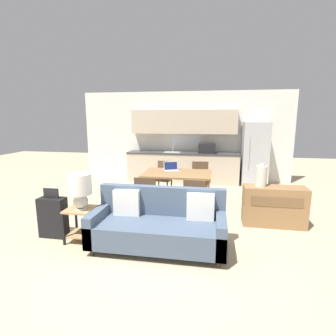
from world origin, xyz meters
The scene contains 16 objects.
ground_plane centered at (0.00, 0.00, 0.00)m, with size 20.00×20.00×0.00m, color tan.
wall_back centered at (0.00, 4.63, 1.35)m, with size 6.40×0.07×2.70m.
kitchen_counter centered at (0.01, 4.33, 0.84)m, with size 3.34×0.65×2.15m.
refrigerator centered at (2.06, 4.21, 0.90)m, with size 0.69×0.76×1.80m.
dining_table centered at (0.16, 1.98, 0.70)m, with size 1.44×0.97×0.76m.
couch centered at (0.14, 0.13, 0.34)m, with size 1.96×0.80×0.88m.
side_table centered at (-1.11, 0.12, 0.35)m, with size 0.42×0.42×0.53m.
table_lamp centered at (-1.07, 0.10, 0.87)m, with size 0.35×0.35×0.56m.
credenza centered at (2.01, 1.29, 0.36)m, with size 1.08×0.40×0.72m.
vase centered at (1.76, 1.30, 0.90)m, with size 0.19×0.19×0.40m.
dining_chair_near_left centered at (-0.30, 1.12, 0.48)m, with size 0.43×0.43×0.85m.
dining_chair_near_right centered at (0.62, 1.10, 0.48)m, with size 0.46×0.46×0.85m.
dining_chair_far_right centered at (0.61, 2.84, 0.48)m, with size 0.48×0.48×0.85m.
dining_chair_far_left centered at (-0.29, 2.77, 0.48)m, with size 0.47×0.47×0.85m.
laptop centered at (0.00, 2.16, 0.81)m, with size 0.40×0.36×0.20m.
suitcase centered at (-1.63, 0.19, 0.33)m, with size 0.43×0.22×0.81m.
Camera 1 is at (0.92, -3.46, 1.92)m, focal length 28.00 mm.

